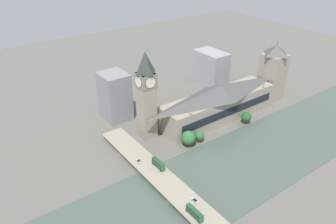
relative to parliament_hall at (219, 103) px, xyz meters
name	(u,v)px	position (x,y,z in m)	size (l,w,h in m)	color
ground_plane	(223,129)	(-14.78, 8.00, -13.79)	(600.00, 600.00, 0.00)	#605E56
river_water	(262,153)	(-51.44, 8.00, -13.64)	(61.33, 360.00, 0.30)	#47564C
parliament_hall	(219,103)	(0.00, 0.00, 0.00)	(24.02, 98.19, 27.81)	gray
clock_tower	(146,94)	(10.83, 58.39, 19.94)	(11.78, 11.78, 62.93)	gray
victoria_tower	(273,72)	(0.05, -61.87, 10.06)	(17.56, 17.56, 51.70)	gray
road_bridge	(177,193)	(-51.44, 79.21, -10.28)	(154.65, 15.05, 4.36)	gray
double_decker_bus_mid	(195,213)	(-70.39, 82.99, -6.89)	(11.22, 2.46, 4.60)	#235B33
double_decker_bus_rear	(158,164)	(-27.78, 75.60, -6.66)	(10.40, 2.61, 5.02)	#235B33
car_northbound_lead	(139,161)	(-16.56, 82.51, -8.76)	(4.07, 1.88, 1.31)	silver
car_northbound_mid	(195,201)	(-62.67, 76.25, -8.74)	(4.40, 1.78, 1.36)	silver
city_block_west	(211,69)	(51.06, -38.24, 2.63)	(31.13, 18.85, 32.85)	#939399
city_block_center	(115,96)	(48.00, 63.55, 4.70)	(22.01, 19.13, 36.99)	gray
tree_embankment_near	(199,135)	(-17.33, 33.98, -7.95)	(6.71, 6.71, 9.22)	brown
tree_embankment_mid	(246,117)	(-18.66, -11.62, -7.95)	(7.70, 7.70, 9.71)	brown
tree_embankment_far	(189,138)	(-16.50, 43.02, -6.87)	(9.90, 9.90, 11.88)	brown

